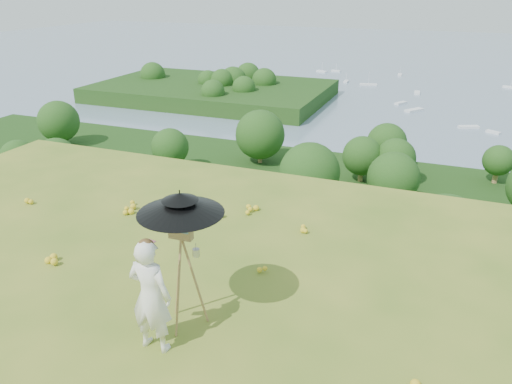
% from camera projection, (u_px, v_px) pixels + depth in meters
% --- Properties ---
extents(ground, '(14.00, 14.00, 0.00)m').
position_uv_depth(ground, '(59.00, 326.00, 7.10)').
color(ground, '#527521').
rests_on(ground, ground).
extents(forest_slope, '(140.00, 56.00, 22.00)m').
position_uv_depth(forest_slope, '(359.00, 356.00, 48.38)').
color(forest_slope, '#163C10').
rests_on(forest_slope, bay_water).
extents(shoreline_tier, '(170.00, 28.00, 8.00)m').
position_uv_depth(shoreline_tier, '(400.00, 238.00, 85.37)').
color(shoreline_tier, slate).
rests_on(shoreline_tier, bay_water).
extents(bay_water, '(700.00, 700.00, 0.00)m').
position_uv_depth(bay_water, '(444.00, 74.00, 225.92)').
color(bay_water, slate).
rests_on(bay_water, ground).
extents(peninsula, '(90.00, 60.00, 12.00)m').
position_uv_depth(peninsula, '(212.00, 84.00, 176.53)').
color(peninsula, '#163C10').
rests_on(peninsula, bay_water).
extents(slope_trees, '(110.00, 50.00, 6.00)m').
position_uv_depth(slope_trees, '(372.00, 227.00, 42.92)').
color(slope_trees, '#1B4715').
rests_on(slope_trees, forest_slope).
extents(harbor_town, '(110.00, 22.00, 5.00)m').
position_uv_depth(harbor_town, '(405.00, 203.00, 82.83)').
color(harbor_town, white).
rests_on(harbor_town, shoreline_tier).
extents(moored_boats, '(140.00, 140.00, 0.70)m').
position_uv_depth(moored_boats, '(393.00, 108.00, 162.34)').
color(moored_boats, white).
rests_on(moored_boats, bay_water).
extents(wildflowers, '(10.00, 10.50, 0.12)m').
position_uv_depth(wildflowers, '(70.00, 313.00, 7.29)').
color(wildflowers, gold).
rests_on(wildflowers, ground).
extents(painter, '(0.59, 0.39, 1.62)m').
position_uv_depth(painter, '(150.00, 296.00, 6.39)').
color(painter, white).
rests_on(painter, ground).
extents(field_easel, '(0.67, 0.67, 1.71)m').
position_uv_depth(field_easel, '(183.00, 272.00, 6.83)').
color(field_easel, olive).
rests_on(field_easel, ground).
extents(sun_umbrella, '(1.29, 1.29, 0.66)m').
position_uv_depth(sun_umbrella, '(181.00, 213.00, 6.51)').
color(sun_umbrella, black).
rests_on(sun_umbrella, field_easel).
extents(painter_cap, '(0.24, 0.27, 0.10)m').
position_uv_depth(painter_cap, '(145.00, 243.00, 6.09)').
color(painter_cap, '#CA6E79').
rests_on(painter_cap, painter).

